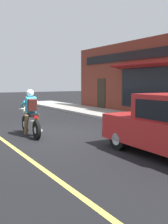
% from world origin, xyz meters
% --- Properties ---
extents(ground_plane, '(80.00, 80.00, 0.00)m').
position_xyz_m(ground_plane, '(0.00, 0.00, 0.00)').
color(ground_plane, black).
extents(sidewalk_curb, '(2.60, 22.00, 0.14)m').
position_xyz_m(sidewalk_curb, '(4.96, 3.00, 0.07)').
color(sidewalk_curb, '#9E9B93').
rests_on(sidewalk_curb, ground).
extents(storefront_building, '(1.25, 11.84, 4.20)m').
position_xyz_m(storefront_building, '(6.49, 2.46, 2.11)').
color(storefront_building, maroon).
rests_on(storefront_building, ground).
extents(motorcycle_with_rider, '(0.58, 2.02, 1.62)m').
position_xyz_m(motorcycle_with_rider, '(-0.78, 0.02, 0.68)').
color(motorcycle_with_rider, black).
rests_on(motorcycle_with_rider, ground).
extents(trash_bin, '(0.56, 0.56, 0.98)m').
position_xyz_m(trash_bin, '(5.18, 0.52, 0.64)').
color(trash_bin, '#23512D').
rests_on(trash_bin, sidewalk_curb).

